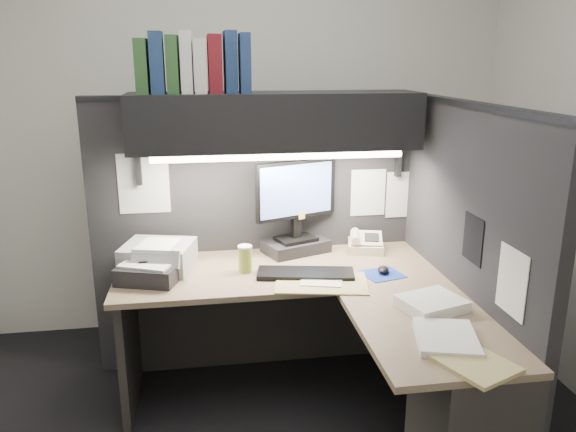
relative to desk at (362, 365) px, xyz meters
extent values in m
cube|color=silver|center=(-0.43, 1.50, 0.91)|extent=(3.50, 0.04, 2.70)
cube|color=silver|center=(-0.43, -1.50, 0.91)|extent=(3.50, 0.04, 2.70)
cube|color=black|center=(-0.40, 0.93, 0.36)|extent=(1.90, 0.06, 1.60)
cube|color=black|center=(0.55, 0.18, 0.36)|extent=(0.06, 1.50, 1.60)
cube|color=#8A6E57|center=(-0.33, 0.56, 0.27)|extent=(1.70, 0.68, 0.03)
cube|color=#8A6E57|center=(0.22, -0.20, 0.27)|extent=(0.60, 0.85, 0.03)
cube|color=#292725|center=(-0.33, 0.86, -0.09)|extent=(1.61, 0.02, 0.70)
cube|color=#292725|center=(-1.13, 0.56, -0.09)|extent=(0.04, 0.61, 0.70)
cube|color=black|center=(-0.30, 0.75, 1.06)|extent=(1.55, 0.34, 0.30)
cylinder|color=white|center=(-0.30, 0.61, 0.89)|extent=(1.32, 0.04, 0.04)
cube|color=black|center=(-0.18, 0.81, 0.32)|extent=(0.42, 0.33, 0.07)
cube|color=black|center=(-0.18, 0.81, 0.44)|extent=(0.06, 0.06, 0.12)
cube|color=black|center=(-0.18, 0.81, 0.66)|extent=(0.48, 0.21, 0.33)
cube|color=#6989E8|center=(-0.18, 0.79, 0.66)|extent=(0.43, 0.17, 0.29)
cube|color=black|center=(-0.19, 0.43, 0.30)|extent=(0.52, 0.26, 0.02)
cube|color=#1C349C|center=(0.21, 0.39, 0.29)|extent=(0.23, 0.22, 0.00)
ellipsoid|color=black|center=(0.22, 0.40, 0.31)|extent=(0.09, 0.11, 0.03)
cube|color=beige|center=(0.23, 0.78, 0.33)|extent=(0.25, 0.25, 0.08)
cylinder|color=#C1CB51|center=(-0.50, 0.54, 0.35)|extent=(0.07, 0.07, 0.13)
cube|color=#9C9FA2|center=(-0.95, 0.66, 0.36)|extent=(0.42, 0.38, 0.14)
cube|color=black|center=(-0.99, 0.50, 0.33)|extent=(0.36, 0.33, 0.09)
cube|color=tan|center=(-0.13, 0.32, 0.29)|extent=(0.51, 0.38, 0.01)
cube|color=white|center=(0.30, -0.05, 0.31)|extent=(0.32, 0.29, 0.05)
cube|color=white|center=(0.24, -0.35, 0.30)|extent=(0.30, 0.34, 0.03)
cube|color=tan|center=(0.26, -0.53, 0.30)|extent=(0.32, 0.35, 0.02)
cube|color=#264C26|center=(-0.98, 0.76, 1.34)|extent=(0.06, 0.22, 0.27)
cube|color=navy|center=(-0.90, 0.75, 1.36)|extent=(0.07, 0.22, 0.30)
cube|color=#264C26|center=(-0.82, 0.77, 1.35)|extent=(0.06, 0.22, 0.29)
cube|color=silver|center=(-0.75, 0.77, 1.36)|extent=(0.06, 0.22, 0.31)
cube|color=silver|center=(-0.69, 0.76, 1.34)|extent=(0.06, 0.22, 0.27)
cube|color=maroon|center=(-0.61, 0.76, 1.35)|extent=(0.07, 0.22, 0.29)
cube|color=navy|center=(-0.53, 0.76, 1.36)|extent=(0.06, 0.22, 0.31)
cube|color=navy|center=(-0.46, 0.74, 1.36)|extent=(0.06, 0.22, 0.30)
cube|color=white|center=(0.27, 0.90, 0.61)|extent=(0.21, 0.00, 0.28)
cube|color=white|center=(0.49, 0.90, 0.59)|extent=(0.21, 0.00, 0.28)
cube|color=white|center=(-1.03, 0.90, 0.71)|extent=(0.28, 0.00, 0.34)
cube|color=black|center=(0.52, 0.05, 0.58)|extent=(0.00, 0.18, 0.22)
cube|color=white|center=(0.52, -0.30, 0.51)|extent=(0.00, 0.21, 0.28)
camera|label=1|loc=(-0.70, -2.25, 1.38)|focal=35.00mm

